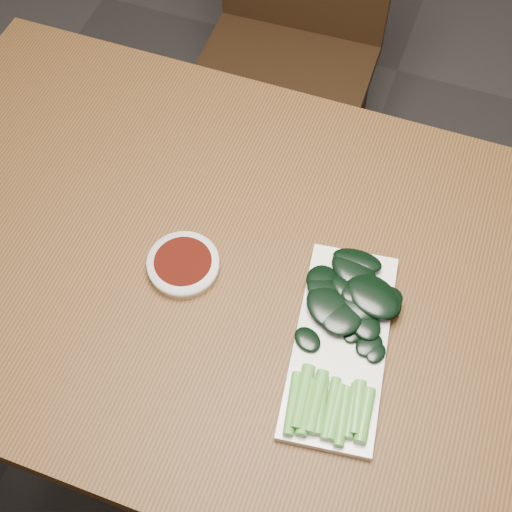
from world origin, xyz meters
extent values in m
plane|color=#312E2E|center=(0.00, 0.00, 0.00)|extent=(6.00, 6.00, 0.00)
cube|color=#4F3216|center=(0.00, 0.00, 0.73)|extent=(1.40, 0.80, 0.04)
cylinder|color=#4F3216|center=(-0.64, 0.34, 0.35)|extent=(0.05, 0.05, 0.71)
cube|color=black|center=(-0.23, 0.72, 0.43)|extent=(0.45, 0.45, 0.04)
cylinder|color=black|center=(-0.41, 0.53, 0.21)|extent=(0.04, 0.04, 0.41)
cylinder|color=black|center=(-0.03, 0.54, 0.21)|extent=(0.04, 0.04, 0.41)
cylinder|color=black|center=(-0.42, 0.90, 0.21)|extent=(0.04, 0.04, 0.41)
cylinder|color=black|center=(-0.05, 0.92, 0.21)|extent=(0.04, 0.04, 0.41)
cylinder|color=white|center=(-0.14, -0.03, 0.76)|extent=(0.11, 0.11, 0.02)
cylinder|color=#390B05|center=(-0.14, -0.03, 0.77)|extent=(0.09, 0.09, 0.00)
cube|color=white|center=(0.14, -0.08, 0.76)|extent=(0.18, 0.34, 0.01)
cylinder|color=#509F36|center=(0.10, -0.20, 0.77)|extent=(0.03, 0.09, 0.02)
cylinder|color=#509F36|center=(0.11, -0.18, 0.77)|extent=(0.03, 0.10, 0.02)
cylinder|color=#509F36|center=(0.12, -0.20, 0.77)|extent=(0.03, 0.08, 0.02)
cylinder|color=#509F36|center=(0.13, -0.18, 0.77)|extent=(0.03, 0.09, 0.02)
cylinder|color=#509F36|center=(0.14, -0.19, 0.77)|extent=(0.03, 0.09, 0.01)
cylinder|color=#509F36|center=(0.15, -0.18, 0.77)|extent=(0.03, 0.09, 0.01)
cylinder|color=#509F36|center=(0.16, -0.19, 0.77)|extent=(0.02, 0.08, 0.02)
cylinder|color=#509F36|center=(0.17, -0.19, 0.77)|extent=(0.03, 0.09, 0.02)
cylinder|color=#509F36|center=(0.18, -0.18, 0.77)|extent=(0.02, 0.08, 0.01)
cylinder|color=#509F36|center=(0.19, -0.17, 0.77)|extent=(0.03, 0.08, 0.02)
cylinder|color=#509F36|center=(0.20, -0.18, 0.77)|extent=(0.03, 0.08, 0.02)
ellipsoid|color=black|center=(0.12, -0.05, 0.78)|extent=(0.09, 0.09, 0.01)
ellipsoid|color=black|center=(0.15, -0.01, 0.78)|extent=(0.11, 0.11, 0.01)
ellipsoid|color=black|center=(0.09, -0.01, 0.78)|extent=(0.08, 0.06, 0.01)
ellipsoid|color=black|center=(0.08, 0.01, 0.78)|extent=(0.07, 0.07, 0.01)
ellipsoid|color=black|center=(0.17, 0.00, 0.78)|extent=(0.10, 0.10, 0.01)
ellipsoid|color=black|center=(0.10, -0.03, 0.77)|extent=(0.10, 0.10, 0.01)
ellipsoid|color=black|center=(0.14, -0.04, 0.77)|extent=(0.08, 0.09, 0.01)
ellipsoid|color=black|center=(0.16, -0.04, 0.77)|extent=(0.07, 0.07, 0.01)
ellipsoid|color=black|center=(0.13, 0.00, 0.78)|extent=(0.05, 0.05, 0.01)
ellipsoid|color=black|center=(0.10, -0.02, 0.78)|extent=(0.06, 0.05, 0.01)
ellipsoid|color=black|center=(0.16, 0.00, 0.78)|extent=(0.11, 0.10, 0.02)
ellipsoid|color=black|center=(0.12, 0.00, 0.78)|extent=(0.06, 0.06, 0.01)
ellipsoid|color=black|center=(0.12, 0.04, 0.78)|extent=(0.10, 0.09, 0.01)
ellipsoid|color=black|center=(0.10, -0.03, 0.78)|extent=(0.11, 0.11, 0.01)
ellipsoid|color=black|center=(0.12, 0.06, 0.78)|extent=(0.08, 0.04, 0.01)
ellipsoid|color=black|center=(0.18, 0.00, 0.77)|extent=(0.07, 0.07, 0.01)
ellipsoid|color=black|center=(0.18, -0.07, 0.77)|extent=(0.05, 0.06, 0.01)
ellipsoid|color=black|center=(0.09, -0.09, 0.77)|extent=(0.06, 0.05, 0.01)
ellipsoid|color=black|center=(0.19, -0.08, 0.77)|extent=(0.04, 0.04, 0.01)
ellipsoid|color=black|center=(0.15, -0.06, 0.77)|extent=(0.04, 0.04, 0.01)
camera|label=1|loc=(0.17, -0.54, 1.73)|focal=50.00mm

